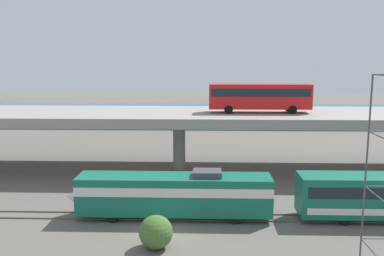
{
  "coord_description": "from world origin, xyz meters",
  "views": [
    {
      "loc": [
        3.18,
        -29.83,
        13.46
      ],
      "look_at": [
        1.45,
        24.06,
        4.44
      ],
      "focal_mm": 38.78,
      "sensor_mm": 36.0,
      "label": 1
    }
  ],
  "objects_px": {
    "parked_car_3": "(83,112)",
    "parked_car_5": "(194,111)",
    "transit_bus_on_overpass": "(259,95)",
    "parked_car_1": "(239,113)",
    "train_locomotive": "(165,193)",
    "parked_car_2": "(244,111)",
    "parked_car_0": "(125,113)",
    "parked_car_4": "(62,114)"
  },
  "relations": [
    {
      "from": "parked_car_3",
      "to": "parked_car_5",
      "type": "height_order",
      "value": "same"
    },
    {
      "from": "parked_car_4",
      "to": "train_locomotive",
      "type": "bearing_deg",
      "value": 118.02
    },
    {
      "from": "transit_bus_on_overpass",
      "to": "parked_car_2",
      "type": "xyz_separation_m",
      "value": [
        1.81,
        37.81,
        -6.6
      ]
    },
    {
      "from": "parked_car_3",
      "to": "parked_car_4",
      "type": "relative_size",
      "value": 0.93
    },
    {
      "from": "parked_car_2",
      "to": "parked_car_1",
      "type": "bearing_deg",
      "value": 63.99
    },
    {
      "from": "parked_car_1",
      "to": "train_locomotive",
      "type": "bearing_deg",
      "value": 78.5
    },
    {
      "from": "parked_car_2",
      "to": "train_locomotive",
      "type": "bearing_deg",
      "value": 77.67
    },
    {
      "from": "parked_car_0",
      "to": "parked_car_5",
      "type": "distance_m",
      "value": 14.43
    },
    {
      "from": "parked_car_1",
      "to": "parked_car_2",
      "type": "relative_size",
      "value": 1.1
    },
    {
      "from": "parked_car_1",
      "to": "parked_car_2",
      "type": "bearing_deg",
      "value": -116.01
    },
    {
      "from": "parked_car_1",
      "to": "parked_car_2",
      "type": "height_order",
      "value": "same"
    },
    {
      "from": "parked_car_1",
      "to": "parked_car_3",
      "type": "height_order",
      "value": "same"
    },
    {
      "from": "train_locomotive",
      "to": "transit_bus_on_overpass",
      "type": "relative_size",
      "value": 1.46
    },
    {
      "from": "parked_car_0",
      "to": "parked_car_3",
      "type": "distance_m",
      "value": 9.05
    },
    {
      "from": "transit_bus_on_overpass",
      "to": "parked_car_5",
      "type": "bearing_deg",
      "value": -76.75
    },
    {
      "from": "train_locomotive",
      "to": "parked_car_1",
      "type": "distance_m",
      "value": 51.63
    },
    {
      "from": "parked_car_1",
      "to": "parked_car_5",
      "type": "relative_size",
      "value": 1.02
    },
    {
      "from": "parked_car_2",
      "to": "parked_car_3",
      "type": "height_order",
      "value": "same"
    },
    {
      "from": "train_locomotive",
      "to": "parked_car_4",
      "type": "height_order",
      "value": "train_locomotive"
    },
    {
      "from": "train_locomotive",
      "to": "parked_car_5",
      "type": "bearing_deg",
      "value": -91.28
    },
    {
      "from": "transit_bus_on_overpass",
      "to": "parked_car_1",
      "type": "distance_m",
      "value": 35.6
    },
    {
      "from": "train_locomotive",
      "to": "transit_bus_on_overpass",
      "type": "xyz_separation_m",
      "value": [
        9.86,
        15.61,
        6.98
      ]
    },
    {
      "from": "transit_bus_on_overpass",
      "to": "parked_car_3",
      "type": "bearing_deg",
      "value": -47.43
    },
    {
      "from": "parked_car_0",
      "to": "parked_car_1",
      "type": "relative_size",
      "value": 1.05
    },
    {
      "from": "parked_car_1",
      "to": "parked_car_5",
      "type": "height_order",
      "value": "same"
    },
    {
      "from": "parked_car_2",
      "to": "parked_car_5",
      "type": "height_order",
      "value": "same"
    },
    {
      "from": "parked_car_4",
      "to": "parked_car_5",
      "type": "bearing_deg",
      "value": -169.82
    },
    {
      "from": "transit_bus_on_overpass",
      "to": "parked_car_4",
      "type": "bearing_deg",
      "value": -42.34
    },
    {
      "from": "parked_car_3",
      "to": "parked_car_4",
      "type": "xyz_separation_m",
      "value": [
        -3.52,
        -2.43,
        0.0
      ]
    },
    {
      "from": "parked_car_1",
      "to": "parked_car_3",
      "type": "xyz_separation_m",
      "value": [
        -32.17,
        -0.44,
        -0.0
      ]
    },
    {
      "from": "train_locomotive",
      "to": "parked_car_5",
      "type": "xyz_separation_m",
      "value": [
        1.17,
        52.5,
        0.38
      ]
    },
    {
      "from": "train_locomotive",
      "to": "parked_car_5",
      "type": "relative_size",
      "value": 4.01
    },
    {
      "from": "parked_car_1",
      "to": "parked_car_3",
      "type": "relative_size",
      "value": 1.08
    },
    {
      "from": "train_locomotive",
      "to": "parked_car_1",
      "type": "xyz_separation_m",
      "value": [
        10.3,
        50.59,
        0.38
      ]
    },
    {
      "from": "parked_car_3",
      "to": "parked_car_5",
      "type": "bearing_deg",
      "value": 5.8
    },
    {
      "from": "parked_car_3",
      "to": "parked_car_0",
      "type": "bearing_deg",
      "value": -6.01
    },
    {
      "from": "parked_car_5",
      "to": "parked_car_3",
      "type": "bearing_deg",
      "value": -174.2
    },
    {
      "from": "transit_bus_on_overpass",
      "to": "parked_car_2",
      "type": "distance_m",
      "value": 38.42
    },
    {
      "from": "parked_car_0",
      "to": "parked_car_2",
      "type": "relative_size",
      "value": 1.15
    },
    {
      "from": "train_locomotive",
      "to": "parked_car_4",
      "type": "distance_m",
      "value": 54.06
    },
    {
      "from": "transit_bus_on_overpass",
      "to": "parked_car_4",
      "type": "relative_size",
      "value": 2.7
    },
    {
      "from": "transit_bus_on_overpass",
      "to": "parked_car_0",
      "type": "bearing_deg",
      "value": -55.91
    }
  ]
}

